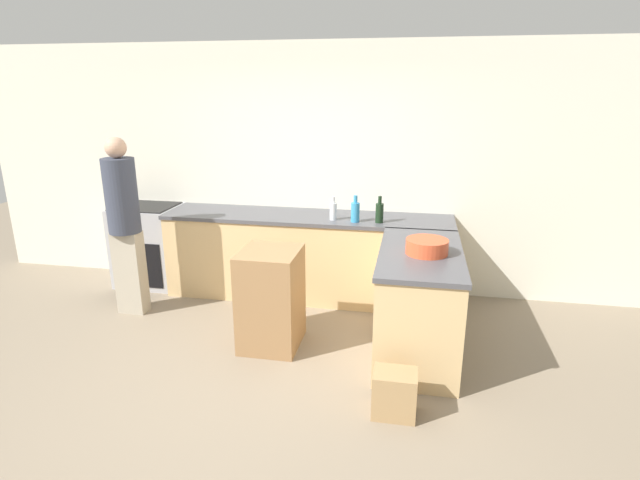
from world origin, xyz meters
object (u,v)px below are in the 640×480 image
at_px(dish_soap_bottle, 355,211).
at_px(person_by_range, 124,220).
at_px(island_table, 271,299).
at_px(paper_bag, 394,393).
at_px(wine_bottle_dark, 379,212).
at_px(range_oven, 149,245).
at_px(mixing_bowl, 427,247).
at_px(vinegar_bottle_clear, 333,211).

relative_size(dish_soap_bottle, person_by_range, 0.15).
height_order(island_table, paper_bag, island_table).
distance_m(wine_bottle_dark, person_by_range, 2.53).
bearing_deg(range_oven, paper_bag, -33.95).
bearing_deg(dish_soap_bottle, paper_bag, -73.88).
bearing_deg(dish_soap_bottle, range_oven, 175.36).
bearing_deg(mixing_bowl, paper_bag, -101.62).
bearing_deg(paper_bag, person_by_range, 156.07).
relative_size(dish_soap_bottle, paper_bag, 0.82).
xyz_separation_m(wine_bottle_dark, dish_soap_bottle, (-0.24, -0.02, 0.00)).
xyz_separation_m(wine_bottle_dark, person_by_range, (-2.46, -0.59, -0.05)).
height_order(range_oven, wine_bottle_dark, wine_bottle_dark).
bearing_deg(dish_soap_bottle, island_table, -122.49).
xyz_separation_m(dish_soap_bottle, person_by_range, (-2.21, -0.58, -0.05)).
bearing_deg(vinegar_bottle_clear, wine_bottle_dark, -2.48).
xyz_separation_m(island_table, vinegar_bottle_clear, (0.39, 1.01, 0.57)).
relative_size(range_oven, island_table, 1.05).
distance_m(range_oven, paper_bag, 3.57).
bearing_deg(paper_bag, island_table, 144.17).
distance_m(mixing_bowl, person_by_range, 2.93).
distance_m(island_table, mixing_bowl, 1.43).
height_order(mixing_bowl, dish_soap_bottle, dish_soap_bottle).
relative_size(wine_bottle_dark, vinegar_bottle_clear, 1.12).
height_order(range_oven, paper_bag, range_oven).
height_order(range_oven, mixing_bowl, mixing_bowl).
bearing_deg(vinegar_bottle_clear, dish_soap_bottle, -9.52).
bearing_deg(vinegar_bottle_clear, mixing_bowl, -44.97).
relative_size(vinegar_bottle_clear, person_by_range, 0.14).
distance_m(mixing_bowl, dish_soap_bottle, 1.14).
relative_size(person_by_range, paper_bag, 5.35).
height_order(mixing_bowl, wine_bottle_dark, wine_bottle_dark).
height_order(island_table, dish_soap_bottle, dish_soap_bottle).
bearing_deg(person_by_range, island_table, -13.84).
bearing_deg(dish_soap_bottle, vinegar_bottle_clear, 170.48).
xyz_separation_m(mixing_bowl, wine_bottle_dark, (-0.46, 0.91, 0.05)).
bearing_deg(person_by_range, mixing_bowl, -6.21).
relative_size(mixing_bowl, wine_bottle_dark, 1.28).
height_order(wine_bottle_dark, dish_soap_bottle, dish_soap_bottle).
relative_size(island_table, vinegar_bottle_clear, 3.68).
relative_size(mixing_bowl, paper_bag, 1.04).
bearing_deg(dish_soap_bottle, person_by_range, -165.44).
distance_m(person_by_range, paper_bag, 3.10).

